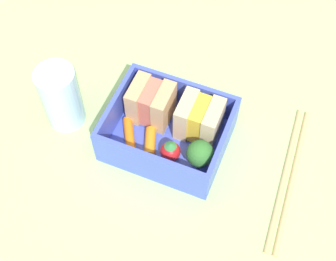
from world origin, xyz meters
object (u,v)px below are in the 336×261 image
sandwich_center_left (199,119)px  carrot_stick_far_left (129,135)px  broccoli_floret (200,154)px  drinking_glass (61,97)px  strawberry_far_left (170,151)px  sandwich_left (151,103)px  chopstick_pair (289,176)px  carrot_stick_left (150,142)px

sandwich_center_left → carrot_stick_far_left: size_ratio=1.09×
broccoli_floret → drinking_glass: 19.49cm
strawberry_far_left → sandwich_left: bearing=133.4°
broccoli_floret → drinking_glass: drinking_glass is taller
strawberry_far_left → drinking_glass: bearing=176.4°
sandwich_left → drinking_glass: 11.69cm
chopstick_pair → drinking_glass: bearing=-175.4°
drinking_glass → sandwich_center_left: bearing=12.9°
broccoli_floret → carrot_stick_left: bearing=177.0°
carrot_stick_left → chopstick_pair: size_ratio=0.18×
sandwich_center_left → drinking_glass: size_ratio=0.59×
carrot_stick_far_left → strawberry_far_left: bearing=-5.5°
sandwich_left → drinking_glass: bearing=-159.8°
sandwich_center_left → drinking_glass: drinking_glass is taller
chopstick_pair → carrot_stick_far_left: bearing=-172.2°
carrot_stick_far_left → chopstick_pair: (20.85, 2.86, -1.48)cm
drinking_glass → carrot_stick_left: bearing=-1.4°
broccoli_floret → sandwich_left: bearing=151.1°
carrot_stick_far_left → chopstick_pair: size_ratio=0.24×
sandwich_center_left → carrot_stick_far_left: (-7.97, -4.43, -2.17)cm
carrot_stick_far_left → broccoli_floret: (9.79, -0.27, 2.05)cm
carrot_stick_far_left → sandwich_center_left: bearing=29.1°
chopstick_pair → broccoli_floret: bearing=-164.2°
strawberry_far_left → chopstick_pair: 15.39cm
broccoli_floret → sandwich_center_left: bearing=111.3°
sandwich_left → sandwich_center_left: size_ratio=1.00×
broccoli_floret → chopstick_pair: 12.02cm
carrot_stick_far_left → broccoli_floret: size_ratio=1.14×
broccoli_floret → chopstick_pair: bearing=15.8°
sandwich_left → strawberry_far_left: (4.73, -5.01, -1.38)cm
carrot_stick_far_left → carrot_stick_left: (2.94, 0.08, 0.07)cm
sandwich_left → broccoli_floret: bearing=-28.9°
sandwich_center_left → carrot_stick_left: (-5.03, -4.35, -2.10)cm
sandwich_left → carrot_stick_left: sandwich_left is taller
strawberry_far_left → chopstick_pair: size_ratio=0.15×
carrot_stick_far_left → sandwich_left: bearing=73.8°
sandwich_left → sandwich_center_left: 6.68cm
sandwich_left → strawberry_far_left: size_ratio=1.76×
sandwich_left → chopstick_pair: 19.96cm
chopstick_pair → sandwich_left: bearing=175.4°
carrot_stick_left → strawberry_far_left: bearing=-12.2°
carrot_stick_left → strawberry_far_left: strawberry_far_left is taller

